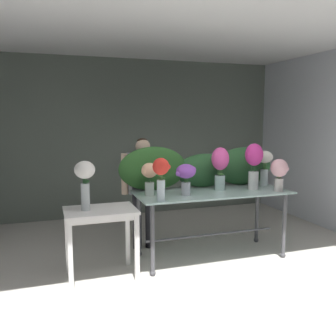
# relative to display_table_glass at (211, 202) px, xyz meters

# --- Properties ---
(ground_plane) EXTENTS (8.66, 8.66, 0.00)m
(ground_plane) POSITION_rel_display_table_glass_xyz_m (-0.37, 0.56, -0.73)
(ground_plane) COLOR beige
(wall_back) EXTENTS (5.52, 0.12, 2.86)m
(wall_back) POSITION_rel_display_table_glass_xyz_m (-0.37, 2.53, 0.70)
(wall_back) COLOR slate
(wall_back) RESTS_ON ground
(wall_right) EXTENTS (0.12, 4.06, 2.86)m
(wall_right) POSITION_rel_display_table_glass_xyz_m (2.39, 0.56, 0.70)
(wall_right) COLOR silver
(wall_right) RESTS_ON ground
(ceiling_slab) EXTENTS (5.64, 4.06, 0.12)m
(ceiling_slab) POSITION_rel_display_table_glass_xyz_m (-0.37, 0.56, 2.18)
(ceiling_slab) COLOR silver
(ceiling_slab) RESTS_ON wall_back
(display_table_glass) EXTENTS (1.96, 0.84, 0.88)m
(display_table_glass) POSITION_rel_display_table_glass_xyz_m (0.00, 0.00, 0.00)
(display_table_glass) COLOR #A9CAC4
(display_table_glass) RESTS_ON ground
(side_table_white) EXTENTS (0.79, 0.56, 0.79)m
(side_table_white) POSITION_rel_display_table_glass_xyz_m (-1.44, -0.15, -0.05)
(side_table_white) COLOR white
(side_table_white) RESTS_ON ground
(florist) EXTENTS (0.60, 0.24, 1.53)m
(florist) POSITION_rel_display_table_glass_xyz_m (-0.74, 0.60, 0.21)
(florist) COLOR #232328
(florist) RESTS_ON ground
(foliage_backdrop) EXTENTS (2.19, 0.28, 0.56)m
(foliage_backdrop) POSITION_rel_display_table_glass_xyz_m (0.00, 0.30, 0.40)
(foliage_backdrop) COLOR #2D6028
(foliage_backdrop) RESTS_ON display_table_glass
(vase_peach_lilies) EXTENTS (0.22, 0.19, 0.40)m
(vase_peach_lilies) POSITION_rel_display_table_glass_xyz_m (-0.82, 0.01, 0.38)
(vase_peach_lilies) COLOR silver
(vase_peach_lilies) RESTS_ON display_table_glass
(vase_fuchsia_stock) EXTENTS (0.23, 0.23, 0.56)m
(vase_fuchsia_stock) POSITION_rel_display_table_glass_xyz_m (0.13, 0.03, 0.47)
(vase_fuchsia_stock) COLOR silver
(vase_fuchsia_stock) RESTS_ON display_table_glass
(vase_blush_anemones) EXTENTS (0.23, 0.21, 0.42)m
(vase_blush_anemones) POSITION_rel_display_table_glass_xyz_m (0.81, -0.28, 0.39)
(vase_blush_anemones) COLOR silver
(vase_blush_anemones) RESTS_ON display_table_glass
(vase_violet_peonies) EXTENTS (0.27, 0.24, 0.38)m
(vase_violet_peonies) POSITION_rel_display_table_glass_xyz_m (-0.40, -0.12, 0.39)
(vase_violet_peonies) COLOR silver
(vase_violet_peonies) RESTS_ON display_table_glass
(vase_scarlet_dahlias) EXTENTS (0.21, 0.19, 0.49)m
(vase_scarlet_dahlias) POSITION_rel_display_table_glass_xyz_m (-0.78, -0.32, 0.44)
(vase_scarlet_dahlias) COLOR silver
(vase_scarlet_dahlias) RESTS_ON display_table_glass
(vase_magenta_hydrangea) EXTENTS (0.24, 0.23, 0.60)m
(vase_magenta_hydrangea) POSITION_rel_display_table_glass_xyz_m (0.57, -0.06, 0.50)
(vase_magenta_hydrangea) COLOR silver
(vase_magenta_hydrangea) RESTS_ON display_table_glass
(vase_ivory_carnations) EXTENTS (0.23, 0.22, 0.48)m
(vase_ivory_carnations) POSITION_rel_display_table_glass_xyz_m (0.85, 0.13, 0.45)
(vase_ivory_carnations) COLOR silver
(vase_ivory_carnations) RESTS_ON display_table_glass
(vase_white_roses_tall) EXTENTS (0.22, 0.22, 0.55)m
(vase_white_roses_tall) POSITION_rel_display_table_glass_xyz_m (-1.60, -0.15, 0.42)
(vase_white_roses_tall) COLOR silver
(vase_white_roses_tall) RESTS_ON side_table_white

